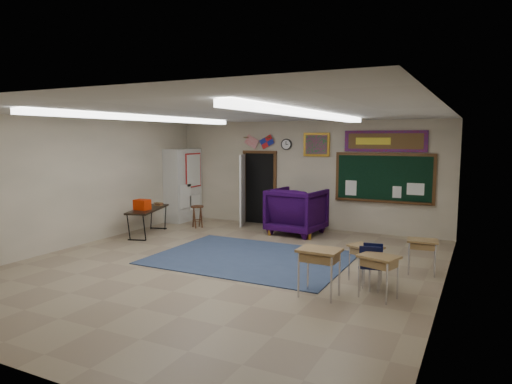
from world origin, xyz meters
The scene contains 25 objects.
floor centered at (0.00, 0.00, 0.00)m, with size 9.00×9.00×0.00m, color gray.
back_wall centered at (0.00, 4.50, 1.50)m, with size 8.00×0.04×3.00m, color beige.
front_wall centered at (0.00, -4.50, 1.50)m, with size 8.00×0.04×3.00m, color beige.
left_wall centered at (-4.00, 0.00, 1.50)m, with size 0.04×9.00×3.00m, color beige.
right_wall centered at (4.00, 0.00, 1.50)m, with size 0.04×9.00×3.00m, color beige.
ceiling centered at (0.00, 0.00, 3.00)m, with size 8.00×9.00×0.04m, color silver.
area_rug centered at (0.20, 0.80, 0.01)m, with size 4.00×3.00×0.02m, color #32405F.
fluorescent_strips centered at (0.00, 0.00, 2.94)m, with size 3.86×6.00×0.10m, color white, non-canonical shape.
doorway centered at (-1.50, 4.35, 1.06)m, with size 1.10×0.89×2.16m.
chalkboard centered at (2.20, 4.46, 1.46)m, with size 2.55×0.14×1.30m.
bulletin_board centered at (2.20, 4.47, 2.45)m, with size 2.10×0.05×0.55m.
framed_art_print centered at (0.35, 4.47, 2.35)m, with size 0.75×0.05×0.65m.
wall_clock centered at (-0.55, 4.47, 2.35)m, with size 0.32×0.05×0.32m.
wall_flags centered at (-1.40, 4.44, 2.48)m, with size 1.16×0.06×0.70m, color red, non-canonical shape.
storage_cabinet centered at (-3.71, 3.85, 1.10)m, with size 0.59×1.25×2.20m.
wingback_armchair centered at (0.14, 3.57, 0.61)m, with size 1.30×1.34×1.22m, color black.
student_chair_reading centered at (-0.32, 3.48, 0.42)m, with size 0.42×0.42×0.84m, color black, non-canonical shape.
student_chair_desk_a centered at (2.90, -0.07, 0.39)m, with size 0.39×0.39×0.77m, color black, non-canonical shape.
student_chair_desk_b centered at (2.90, 0.06, 0.36)m, with size 0.36×0.36×0.73m, color black, non-canonical shape.
student_desk_front_left centered at (2.73, 0.30, 0.37)m, with size 0.67×0.61×0.65m.
student_desk_front_right centered at (3.57, 1.25, 0.37)m, with size 0.59×0.47×0.65m.
student_desk_back_left centered at (2.25, -0.79, 0.44)m, with size 0.67×0.51×0.78m.
student_desk_back_right centered at (3.11, -0.44, 0.39)m, with size 0.68×0.59×0.70m.
folding_table centered at (-3.32, 1.71, 0.38)m, with size 1.05×1.77×0.96m.
wooden_stool centered at (-2.68, 3.08, 0.32)m, with size 0.35×0.35×0.62m.
Camera 1 is at (4.52, -7.57, 2.54)m, focal length 32.00 mm.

